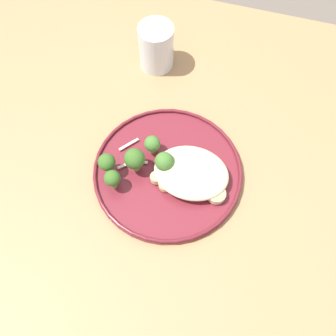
{
  "coord_description": "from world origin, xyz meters",
  "views": [
    {
      "loc": [
        -0.11,
        0.34,
        1.45
      ],
      "look_at": [
        -0.02,
        -0.0,
        0.76
      ],
      "focal_mm": 43.06,
      "sensor_mm": 36.0,
      "label": 1
    }
  ],
  "objects_px": {
    "seared_scallop_on_noodles": "(157,178)",
    "water_glass": "(156,49)",
    "seared_scallop_half_hidden": "(165,185)",
    "broccoli_floret_left_leaning": "(135,159)",
    "broccoli_floret_right_tilted": "(112,179)",
    "dinner_plate": "(168,171)",
    "broccoli_floret_center_pile": "(152,144)",
    "broccoli_floret_beside_noodles": "(107,163)",
    "seared_scallop_tiny_bay": "(198,178)",
    "seared_scallop_tilted_round": "(216,195)",
    "seared_scallop_center_golden": "(188,165)",
    "broccoli_floret_near_rim": "(165,160)"
  },
  "relations": [
    {
      "from": "seared_scallop_on_noodles",
      "to": "water_glass",
      "type": "bearing_deg",
      "value": -73.01
    },
    {
      "from": "seared_scallop_half_hidden",
      "to": "broccoli_floret_left_leaning",
      "type": "xyz_separation_m",
      "value": [
        0.07,
        -0.02,
        0.03
      ]
    },
    {
      "from": "broccoli_floret_right_tilted",
      "to": "water_glass",
      "type": "distance_m",
      "value": 0.32
    },
    {
      "from": "dinner_plate",
      "to": "broccoli_floret_right_tilted",
      "type": "xyz_separation_m",
      "value": [
        0.09,
        0.06,
        0.03
      ]
    },
    {
      "from": "seared_scallop_half_hidden",
      "to": "broccoli_floret_center_pile",
      "type": "distance_m",
      "value": 0.08
    },
    {
      "from": "dinner_plate",
      "to": "broccoli_floret_beside_noodles",
      "type": "relative_size",
      "value": 5.13
    },
    {
      "from": "seared_scallop_on_noodles",
      "to": "seared_scallop_tiny_bay",
      "type": "relative_size",
      "value": 0.75
    },
    {
      "from": "broccoli_floret_beside_noodles",
      "to": "water_glass",
      "type": "relative_size",
      "value": 0.54
    },
    {
      "from": "seared_scallop_tilted_round",
      "to": "broccoli_floret_left_leaning",
      "type": "relative_size",
      "value": 0.59
    },
    {
      "from": "dinner_plate",
      "to": "water_glass",
      "type": "height_order",
      "value": "water_glass"
    },
    {
      "from": "seared_scallop_center_golden",
      "to": "water_glass",
      "type": "relative_size",
      "value": 0.24
    },
    {
      "from": "seared_scallop_tiny_bay",
      "to": "seared_scallop_tilted_round",
      "type": "xyz_separation_m",
      "value": [
        -0.04,
        0.02,
        0.0
      ]
    },
    {
      "from": "dinner_plate",
      "to": "seared_scallop_half_hidden",
      "type": "relative_size",
      "value": 10.97
    },
    {
      "from": "broccoli_floret_left_leaning",
      "to": "water_glass",
      "type": "relative_size",
      "value": 0.57
    },
    {
      "from": "seared_scallop_center_golden",
      "to": "broccoli_floret_near_rim",
      "type": "height_order",
      "value": "broccoli_floret_near_rim"
    },
    {
      "from": "seared_scallop_half_hidden",
      "to": "broccoli_floret_right_tilted",
      "type": "relative_size",
      "value": 0.53
    },
    {
      "from": "dinner_plate",
      "to": "broccoli_floret_center_pile",
      "type": "bearing_deg",
      "value": -38.72
    },
    {
      "from": "broccoli_floret_near_rim",
      "to": "broccoli_floret_left_leaning",
      "type": "relative_size",
      "value": 0.94
    },
    {
      "from": "broccoli_floret_left_leaning",
      "to": "broccoli_floret_right_tilted",
      "type": "xyz_separation_m",
      "value": [
        0.03,
        0.05,
        -0.01
      ]
    },
    {
      "from": "seared_scallop_half_hidden",
      "to": "seared_scallop_tiny_bay",
      "type": "distance_m",
      "value": 0.06
    },
    {
      "from": "seared_scallop_half_hidden",
      "to": "seared_scallop_tiny_bay",
      "type": "xyz_separation_m",
      "value": [
        -0.06,
        -0.03,
        -0.0
      ]
    },
    {
      "from": "seared_scallop_tiny_bay",
      "to": "water_glass",
      "type": "distance_m",
      "value": 0.31
    },
    {
      "from": "broccoli_floret_center_pile",
      "to": "water_glass",
      "type": "distance_m",
      "value": 0.24
    },
    {
      "from": "water_glass",
      "to": "seared_scallop_tiny_bay",
      "type": "bearing_deg",
      "value": 121.46
    },
    {
      "from": "seared_scallop_center_golden",
      "to": "seared_scallop_tilted_round",
      "type": "height_order",
      "value": "same"
    },
    {
      "from": "seared_scallop_center_golden",
      "to": "broccoli_floret_left_leaning",
      "type": "distance_m",
      "value": 0.1
    },
    {
      "from": "broccoli_floret_center_pile",
      "to": "broccoli_floret_right_tilted",
      "type": "xyz_separation_m",
      "value": [
        0.05,
        0.09,
        0.01
      ]
    },
    {
      "from": "dinner_plate",
      "to": "water_glass",
      "type": "xyz_separation_m",
      "value": [
        0.1,
        -0.26,
        0.04
      ]
    },
    {
      "from": "broccoli_floret_beside_noodles",
      "to": "broccoli_floret_center_pile",
      "type": "bearing_deg",
      "value": -135.05
    },
    {
      "from": "seared_scallop_tiny_bay",
      "to": "broccoli_floret_beside_noodles",
      "type": "xyz_separation_m",
      "value": [
        0.17,
        0.03,
        0.03
      ]
    },
    {
      "from": "broccoli_floret_left_leaning",
      "to": "broccoli_floret_center_pile",
      "type": "bearing_deg",
      "value": -113.53
    },
    {
      "from": "dinner_plate",
      "to": "broccoli_floret_left_leaning",
      "type": "relative_size",
      "value": 4.88
    },
    {
      "from": "seared_scallop_half_hidden",
      "to": "broccoli_floret_near_rim",
      "type": "distance_m",
      "value": 0.05
    },
    {
      "from": "water_glass",
      "to": "broccoli_floret_center_pile",
      "type": "bearing_deg",
      "value": 104.8
    },
    {
      "from": "seared_scallop_half_hidden",
      "to": "seared_scallop_center_golden",
      "type": "relative_size",
      "value": 1.04
    },
    {
      "from": "seared_scallop_tilted_round",
      "to": "broccoli_floret_beside_noodles",
      "type": "xyz_separation_m",
      "value": [
        0.21,
        0.0,
        0.03
      ]
    },
    {
      "from": "broccoli_floret_near_rim",
      "to": "water_glass",
      "type": "relative_size",
      "value": 0.54
    },
    {
      "from": "seared_scallop_on_noodles",
      "to": "broccoli_floret_beside_noodles",
      "type": "height_order",
      "value": "broccoli_floret_beside_noodles"
    },
    {
      "from": "seared_scallop_tiny_bay",
      "to": "seared_scallop_center_golden",
      "type": "xyz_separation_m",
      "value": [
        0.03,
        -0.02,
        0.0
      ]
    },
    {
      "from": "seared_scallop_tilted_round",
      "to": "broccoli_floret_beside_noodles",
      "type": "bearing_deg",
      "value": 1.31
    },
    {
      "from": "broccoli_floret_near_rim",
      "to": "broccoli_floret_right_tilted",
      "type": "xyz_separation_m",
      "value": [
        0.08,
        0.06,
        -0.0
      ]
    },
    {
      "from": "dinner_plate",
      "to": "broccoli_floret_left_leaning",
      "type": "bearing_deg",
      "value": 11.85
    },
    {
      "from": "broccoli_floret_left_leaning",
      "to": "broccoli_floret_near_rim",
      "type": "bearing_deg",
      "value": -164.19
    },
    {
      "from": "broccoli_floret_near_rim",
      "to": "broccoli_floret_left_leaning",
      "type": "distance_m",
      "value": 0.06
    },
    {
      "from": "dinner_plate",
      "to": "broccoli_floret_left_leaning",
      "type": "height_order",
      "value": "broccoli_floret_left_leaning"
    },
    {
      "from": "seared_scallop_on_noodles",
      "to": "broccoli_floret_near_rim",
      "type": "distance_m",
      "value": 0.04
    },
    {
      "from": "dinner_plate",
      "to": "seared_scallop_tilted_round",
      "type": "xyz_separation_m",
      "value": [
        -0.1,
        0.03,
        0.01
      ]
    },
    {
      "from": "broccoli_floret_left_leaning",
      "to": "water_glass",
      "type": "bearing_deg",
      "value": -81.65
    },
    {
      "from": "seared_scallop_center_golden",
      "to": "broccoli_floret_right_tilted",
      "type": "distance_m",
      "value": 0.15
    },
    {
      "from": "dinner_plate",
      "to": "broccoli_floret_right_tilted",
      "type": "height_order",
      "value": "broccoli_floret_right_tilted"
    }
  ]
}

